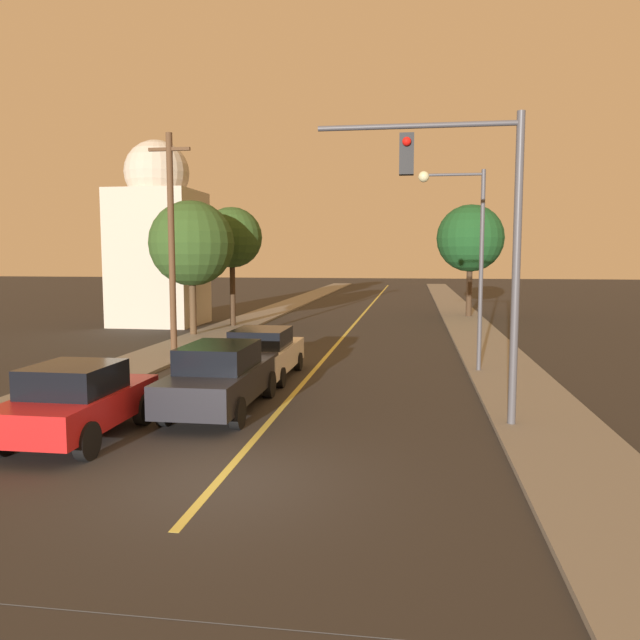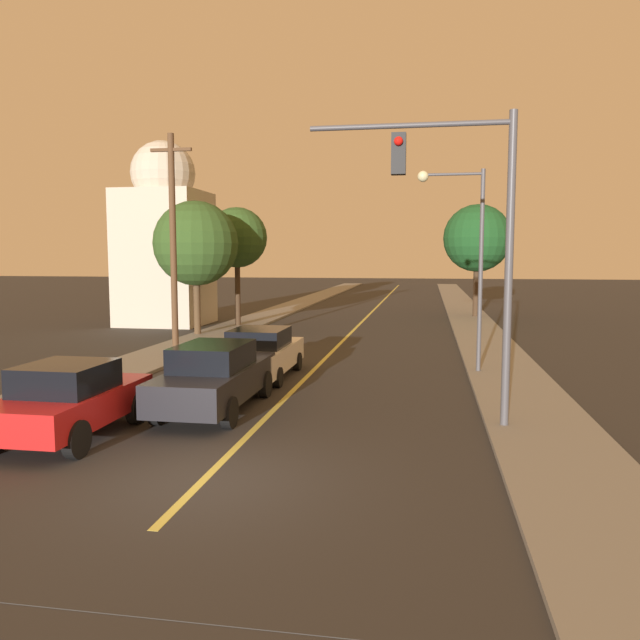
{
  "view_description": "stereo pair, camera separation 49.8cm",
  "coord_description": "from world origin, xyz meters",
  "px_view_note": "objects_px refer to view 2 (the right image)",
  "views": [
    {
      "loc": [
        3.28,
        -10.01,
        3.88
      ],
      "look_at": [
        0.0,
        11.97,
        1.6
      ],
      "focal_mm": 35.0,
      "sensor_mm": 36.0,
      "label": 1
    },
    {
      "loc": [
        3.77,
        -9.93,
        3.88
      ],
      "look_at": [
        0.0,
        11.97,
        1.6
      ],
      "focal_mm": 35.0,
      "sensor_mm": 36.0,
      "label": 2
    }
  ],
  "objects_px": {
    "car_outer_lane_front": "(70,400)",
    "domed_building_left": "(165,239)",
    "car_near_lane_front": "(215,376)",
    "utility_pole_left": "(173,241)",
    "traffic_signal_mast": "(466,218)",
    "car_near_lane_second": "(261,353)",
    "tree_left_near": "(237,238)",
    "tree_right_near": "(477,238)",
    "streetlamp_right": "(464,240)",
    "tree_left_far": "(196,244)"
  },
  "relations": [
    {
      "from": "tree_left_far",
      "to": "car_outer_lane_front",
      "type": "bearing_deg",
      "value": -78.11
    },
    {
      "from": "car_near_lane_front",
      "to": "car_outer_lane_front",
      "type": "xyz_separation_m",
      "value": [
        -2.26,
        -2.82,
        -0.04
      ]
    },
    {
      "from": "streetlamp_right",
      "to": "tree_left_near",
      "type": "xyz_separation_m",
      "value": [
        -11.34,
        11.78,
        0.46
      ]
    },
    {
      "from": "traffic_signal_mast",
      "to": "domed_building_left",
      "type": "height_order",
      "value": "domed_building_left"
    },
    {
      "from": "streetlamp_right",
      "to": "utility_pole_left",
      "type": "xyz_separation_m",
      "value": [
        -10.67,
        1.56,
        0.04
      ]
    },
    {
      "from": "car_near_lane_front",
      "to": "car_outer_lane_front",
      "type": "relative_size",
      "value": 1.25
    },
    {
      "from": "car_near_lane_second",
      "to": "streetlamp_right",
      "type": "relative_size",
      "value": 0.7
    },
    {
      "from": "car_near_lane_second",
      "to": "utility_pole_left",
      "type": "height_order",
      "value": "utility_pole_left"
    },
    {
      "from": "car_near_lane_second",
      "to": "tree_right_near",
      "type": "distance_m",
      "value": 22.9
    },
    {
      "from": "traffic_signal_mast",
      "to": "tree_left_near",
      "type": "bearing_deg",
      "value": 120.72
    },
    {
      "from": "car_near_lane_front",
      "to": "car_near_lane_second",
      "type": "height_order",
      "value": "car_near_lane_front"
    },
    {
      "from": "streetlamp_right",
      "to": "tree_left_far",
      "type": "height_order",
      "value": "streetlamp_right"
    },
    {
      "from": "car_near_lane_second",
      "to": "utility_pole_left",
      "type": "distance_m",
      "value": 6.54
    },
    {
      "from": "traffic_signal_mast",
      "to": "utility_pole_left",
      "type": "bearing_deg",
      "value": 141.29
    },
    {
      "from": "traffic_signal_mast",
      "to": "tree_left_near",
      "type": "xyz_separation_m",
      "value": [
        -10.99,
        18.49,
        0.14
      ]
    },
    {
      "from": "traffic_signal_mast",
      "to": "domed_building_left",
      "type": "bearing_deg",
      "value": 128.75
    },
    {
      "from": "car_near_lane_second",
      "to": "tree_left_far",
      "type": "bearing_deg",
      "value": 121.13
    },
    {
      "from": "tree_left_near",
      "to": "car_near_lane_front",
      "type": "bearing_deg",
      "value": -74.49
    },
    {
      "from": "traffic_signal_mast",
      "to": "utility_pole_left",
      "type": "relative_size",
      "value": 0.83
    },
    {
      "from": "streetlamp_right",
      "to": "tree_right_near",
      "type": "relative_size",
      "value": 0.94
    },
    {
      "from": "car_near_lane_second",
      "to": "tree_right_near",
      "type": "relative_size",
      "value": 0.66
    },
    {
      "from": "utility_pole_left",
      "to": "domed_building_left",
      "type": "height_order",
      "value": "domed_building_left"
    },
    {
      "from": "traffic_signal_mast",
      "to": "tree_left_near",
      "type": "height_order",
      "value": "traffic_signal_mast"
    },
    {
      "from": "streetlamp_right",
      "to": "utility_pole_left",
      "type": "relative_size",
      "value": 0.79
    },
    {
      "from": "tree_left_near",
      "to": "tree_right_near",
      "type": "bearing_deg",
      "value": 29.26
    },
    {
      "from": "streetlamp_right",
      "to": "tree_left_near",
      "type": "distance_m",
      "value": 16.36
    },
    {
      "from": "car_outer_lane_front",
      "to": "domed_building_left",
      "type": "relative_size",
      "value": 0.4
    },
    {
      "from": "traffic_signal_mast",
      "to": "tree_right_near",
      "type": "bearing_deg",
      "value": 85.13
    },
    {
      "from": "car_near_lane_front",
      "to": "traffic_signal_mast",
      "type": "relative_size",
      "value": 0.74
    },
    {
      "from": "tree_right_near",
      "to": "traffic_signal_mast",
      "type": "bearing_deg",
      "value": -94.87
    },
    {
      "from": "car_outer_lane_front",
      "to": "traffic_signal_mast",
      "type": "xyz_separation_m",
      "value": [
        8.27,
        2.25,
        3.87
      ]
    },
    {
      "from": "car_near_lane_second",
      "to": "domed_building_left",
      "type": "bearing_deg",
      "value": 123.36
    },
    {
      "from": "tree_left_far",
      "to": "domed_building_left",
      "type": "distance_m",
      "value": 6.05
    },
    {
      "from": "traffic_signal_mast",
      "to": "tree_left_far",
      "type": "xyz_separation_m",
      "value": [
        -11.8,
        14.49,
        -0.23
      ]
    },
    {
      "from": "traffic_signal_mast",
      "to": "tree_right_near",
      "type": "relative_size",
      "value": 0.99
    },
    {
      "from": "car_near_lane_front",
      "to": "traffic_signal_mast",
      "type": "height_order",
      "value": "traffic_signal_mast"
    },
    {
      "from": "tree_left_far",
      "to": "tree_left_near",
      "type": "bearing_deg",
      "value": 78.52
    },
    {
      "from": "car_near_lane_front",
      "to": "utility_pole_left",
      "type": "height_order",
      "value": "utility_pole_left"
    },
    {
      "from": "tree_left_near",
      "to": "tree_left_far",
      "type": "relative_size",
      "value": 1.0
    },
    {
      "from": "streetlamp_right",
      "to": "tree_left_far",
      "type": "xyz_separation_m",
      "value": [
        -12.15,
        7.79,
        0.08
      ]
    },
    {
      "from": "car_near_lane_second",
      "to": "domed_building_left",
      "type": "relative_size",
      "value": 0.45
    },
    {
      "from": "tree_left_near",
      "to": "domed_building_left",
      "type": "xyz_separation_m",
      "value": [
        -4.49,
        0.79,
        -0.03
      ]
    },
    {
      "from": "domed_building_left",
      "to": "utility_pole_left",
      "type": "bearing_deg",
      "value": -64.89
    },
    {
      "from": "tree_left_near",
      "to": "tree_right_near",
      "type": "distance_m",
      "value": 15.12
    },
    {
      "from": "car_near_lane_front",
      "to": "domed_building_left",
      "type": "distance_m",
      "value": 21.33
    },
    {
      "from": "car_outer_lane_front",
      "to": "traffic_signal_mast",
      "type": "relative_size",
      "value": 0.59
    },
    {
      "from": "car_outer_lane_front",
      "to": "tree_left_near",
      "type": "distance_m",
      "value": 21.29
    },
    {
      "from": "car_near_lane_front",
      "to": "car_near_lane_second",
      "type": "relative_size",
      "value": 1.11
    },
    {
      "from": "car_near_lane_second",
      "to": "car_outer_lane_front",
      "type": "height_order",
      "value": "car_outer_lane_front"
    },
    {
      "from": "car_outer_lane_front",
      "to": "domed_building_left",
      "type": "bearing_deg",
      "value": 108.5
    }
  ]
}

